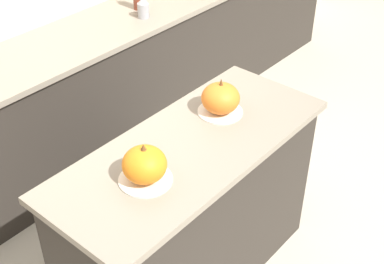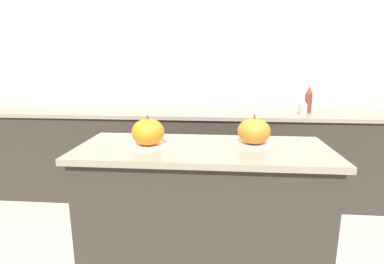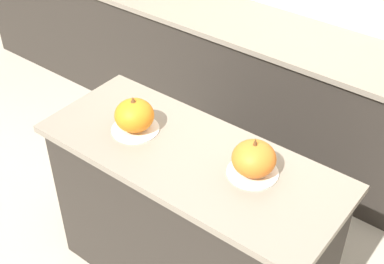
% 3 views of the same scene
% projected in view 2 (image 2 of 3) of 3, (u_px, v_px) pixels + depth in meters
% --- Properties ---
extents(wall_back, '(8.00, 0.06, 2.50)m').
position_uv_depth(wall_back, '(211.00, 75.00, 3.20)').
color(wall_back, beige).
rests_on(wall_back, ground_plane).
extents(kitchen_island, '(1.45, 0.59, 0.91)m').
position_uv_depth(kitchen_island, '(202.00, 218.00, 1.82)').
color(kitchen_island, '#2D2823').
rests_on(kitchen_island, ground_plane).
extents(back_counter, '(6.00, 0.60, 0.91)m').
position_uv_depth(back_counter, '(209.00, 155.00, 3.06)').
color(back_counter, '#2D2823').
rests_on(back_counter, ground_plane).
extents(pumpkin_cake_left, '(0.23, 0.23, 0.19)m').
position_uv_depth(pumpkin_cake_left, '(148.00, 133.00, 1.71)').
color(pumpkin_cake_left, silver).
rests_on(pumpkin_cake_left, kitchen_island).
extents(pumpkin_cake_right, '(0.22, 0.22, 0.19)m').
position_uv_depth(pumpkin_cake_right, '(254.00, 132.00, 1.74)').
color(pumpkin_cake_right, silver).
rests_on(pumpkin_cake_right, kitchen_island).
extents(bottle_tall, '(0.07, 0.07, 0.26)m').
position_uv_depth(bottle_tall, '(308.00, 100.00, 2.87)').
color(bottle_tall, maroon).
rests_on(bottle_tall, back_counter).
extents(bottle_short, '(0.08, 0.08, 0.14)m').
position_uv_depth(bottle_short, '(303.00, 108.00, 2.76)').
color(bottle_short, '#99999E').
rests_on(bottle_short, back_counter).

